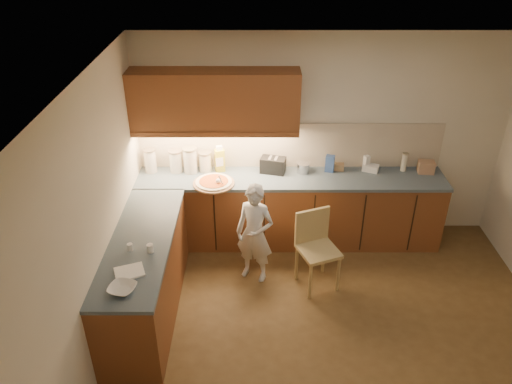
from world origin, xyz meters
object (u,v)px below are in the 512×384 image
(wooden_chair, at_px, (316,244))
(oil_jug, at_px, (220,160))
(pizza_on_board, at_px, (214,183))
(child, at_px, (255,234))
(toaster, at_px, (273,165))

(wooden_chair, relative_size, oil_jug, 2.66)
(pizza_on_board, distance_m, oil_jug, 0.37)
(child, relative_size, wooden_chair, 1.33)
(wooden_chair, xyz_separation_m, oil_jug, (-1.11, 0.99, 0.55))
(wooden_chair, height_order, oil_jug, oil_jug)
(oil_jug, bearing_deg, pizza_on_board, -98.81)
(child, relative_size, toaster, 3.62)
(pizza_on_board, xyz_separation_m, child, (0.49, -0.57, -0.34))
(child, height_order, toaster, child)
(child, bearing_deg, pizza_on_board, 153.41)
(child, bearing_deg, oil_jug, 138.49)
(child, bearing_deg, toaster, 98.73)
(child, relative_size, oil_jug, 3.54)
(wooden_chair, bearing_deg, pizza_on_board, 129.59)
(oil_jug, height_order, toaster, oil_jug)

